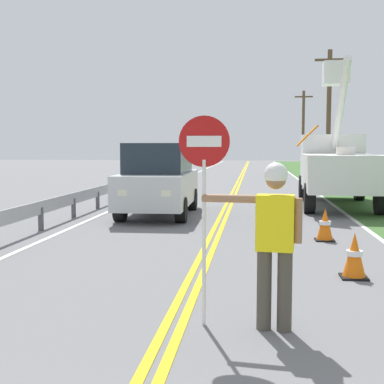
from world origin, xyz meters
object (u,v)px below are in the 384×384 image
at_px(utility_bucket_truck, 336,164).
at_px(oncoming_suv_nearest, 159,179).
at_px(traffic_cone_lead, 354,256).
at_px(utility_pole_far, 303,127).
at_px(stop_sign_paddle, 204,173).
at_px(utility_pole_mid, 329,112).
at_px(flagger_worker, 274,235).
at_px(traffic_cone_mid, 325,225).

relative_size(utility_bucket_truck, oncoming_suv_nearest, 1.49).
bearing_deg(traffic_cone_lead, utility_bucket_truck, 82.97).
bearing_deg(utility_bucket_truck, traffic_cone_lead, -97.03).
bearing_deg(oncoming_suv_nearest, utility_pole_far, 79.04).
distance_m(stop_sign_paddle, traffic_cone_lead, 3.42).
height_order(utility_pole_mid, utility_pole_far, utility_pole_mid).
relative_size(stop_sign_paddle, utility_bucket_truck, 0.34).
xyz_separation_m(utility_pole_far, traffic_cone_lead, (-3.36, -46.35, -3.70)).
xyz_separation_m(flagger_worker, traffic_cone_lead, (1.30, 2.45, -0.71)).
distance_m(stop_sign_paddle, utility_pole_mid, 27.78).
height_order(utility_bucket_truck, utility_pole_far, utility_pole_far).
distance_m(traffic_cone_lead, traffic_cone_mid, 3.22).
bearing_deg(utility_bucket_truck, utility_pole_mid, 83.43).
relative_size(stop_sign_paddle, traffic_cone_mid, 3.33).
relative_size(oncoming_suv_nearest, traffic_cone_mid, 6.62).
xyz_separation_m(utility_bucket_truck, oncoming_suv_nearest, (-5.56, -3.49, -0.34)).
bearing_deg(utility_pole_far, traffic_cone_lead, -94.14).
height_order(flagger_worker, traffic_cone_lead, flagger_worker).
xyz_separation_m(utility_bucket_truck, utility_pole_far, (2.08, 35.95, 2.63)).
bearing_deg(traffic_cone_lead, traffic_cone_mid, 90.31).
height_order(flagger_worker, utility_bucket_truck, utility_bucket_truck).
relative_size(traffic_cone_lead, traffic_cone_mid, 1.00).
bearing_deg(flagger_worker, traffic_cone_lead, 61.92).
xyz_separation_m(utility_bucket_truck, traffic_cone_lead, (-1.28, -10.41, -1.06)).
height_order(utility_bucket_truck, traffic_cone_mid, utility_bucket_truck).
distance_m(stop_sign_paddle, utility_bucket_truck, 13.20).
bearing_deg(traffic_cone_lead, utility_pole_mid, 83.24).
relative_size(utility_bucket_truck, utility_pole_far, 0.90).
distance_m(utility_bucket_truck, oncoming_suv_nearest, 6.57).
bearing_deg(traffic_cone_mid, utility_pole_far, 85.52).
height_order(utility_pole_mid, traffic_cone_lead, utility_pole_mid).
bearing_deg(oncoming_suv_nearest, utility_pole_mid, 68.06).
bearing_deg(oncoming_suv_nearest, stop_sign_paddle, -76.60).
height_order(traffic_cone_lead, traffic_cone_mid, same).
relative_size(flagger_worker, utility_pole_far, 0.24).
distance_m(stop_sign_paddle, utility_pole_far, 49.07).
bearing_deg(stop_sign_paddle, traffic_cone_lead, 48.74).
height_order(oncoming_suv_nearest, traffic_cone_mid, oncoming_suv_nearest).
xyz_separation_m(flagger_worker, utility_bucket_truck, (2.59, 12.85, 0.35)).
bearing_deg(utility_pole_mid, flagger_worker, -98.85).
height_order(stop_sign_paddle, utility_pole_mid, utility_pole_mid).
height_order(stop_sign_paddle, utility_pole_far, utility_pole_far).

